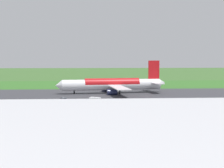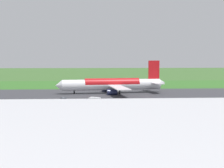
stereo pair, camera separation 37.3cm
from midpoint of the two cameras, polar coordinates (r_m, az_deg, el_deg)
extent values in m
plane|color=#3D662D|center=(151.58, -2.38, -1.71)|extent=(800.00, 800.00, 0.00)
cube|color=#38383D|center=(151.57, -2.38, -1.70)|extent=(600.00, 41.71, 0.06)
cube|color=gray|center=(80.99, -1.43, -7.32)|extent=(440.00, 110.00, 0.05)
cube|color=#346B27|center=(195.69, -2.63, -0.26)|extent=(600.00, 80.00, 0.04)
cylinder|color=white|center=(151.43, 0.07, -0.11)|extent=(48.27, 11.45, 5.20)
cone|color=white|center=(148.67, -9.62, -0.27)|extent=(3.62, 5.29, 4.94)
cone|color=white|center=(158.14, 9.07, 0.25)|extent=(4.05, 4.84, 4.42)
cube|color=red|center=(156.43, 7.69, 2.60)|extent=(5.62, 1.23, 9.00)
cube|color=white|center=(151.59, 8.33, 0.15)|extent=(5.15, 9.45, 0.36)
cube|color=white|center=(161.98, 7.05, 0.45)|extent=(5.15, 9.45, 0.36)
cube|color=white|center=(140.93, 1.33, -0.64)|extent=(8.83, 22.60, 0.35)
cube|color=white|center=(162.41, -0.33, 0.07)|extent=(8.83, 22.60, 0.35)
cylinder|color=#23284C|center=(144.09, 0.06, -1.51)|extent=(4.83, 3.37, 2.80)
cylinder|color=#23284C|center=(158.76, -0.98, -0.94)|extent=(4.83, 3.37, 2.80)
cylinder|color=black|center=(149.25, -6.82, -1.18)|extent=(0.70, 0.70, 3.42)
cylinder|color=black|center=(148.37, 1.50, -1.18)|extent=(0.70, 0.70, 3.42)
cylinder|color=black|center=(156.15, 0.87, -0.89)|extent=(0.70, 0.70, 3.42)
cylinder|color=red|center=(151.38, 0.07, 0.08)|extent=(26.86, 8.64, 5.23)
cube|color=black|center=(113.71, -1.82, -3.29)|extent=(2.97, 2.97, 1.30)
cube|color=silver|center=(114.89, -3.08, -2.98)|extent=(4.43, 3.80, 2.20)
cylinder|color=black|center=(114.69, -1.60, -3.55)|extent=(0.94, 0.68, 0.90)
cylinder|color=black|center=(112.91, -2.05, -3.68)|extent=(0.94, 0.68, 0.90)
cylinder|color=black|center=(116.20, -3.12, -3.44)|extent=(0.94, 0.68, 0.90)
cylinder|color=black|center=(114.44, -3.58, -3.57)|extent=(0.94, 0.68, 0.90)
cube|color=black|center=(124.16, -8.74, -2.85)|extent=(3.30, 4.57, 0.75)
cube|color=#2D333D|center=(123.89, -8.72, -2.57)|extent=(2.42, 2.69, 0.55)
cylinder|color=black|center=(125.29, -9.31, -2.97)|extent=(0.45, 0.68, 0.64)
cylinder|color=black|center=(125.79, -8.57, -2.93)|extent=(0.45, 0.68, 0.64)
cylinder|color=black|center=(122.64, -8.92, -3.13)|extent=(0.45, 0.68, 0.64)
cylinder|color=black|center=(123.15, -8.17, -3.08)|extent=(0.45, 0.68, 0.64)
cylinder|color=slate|center=(193.50, 1.87, 0.00)|extent=(0.10, 0.10, 2.15)
cube|color=red|center=(193.41, 1.87, 0.41)|extent=(0.60, 0.04, 0.60)
cone|color=orange|center=(199.26, 0.72, -0.09)|extent=(0.40, 0.40, 0.55)
camera|label=1|loc=(0.19, -89.93, 0.01)|focal=50.25mm
camera|label=2|loc=(0.19, 90.07, -0.01)|focal=50.25mm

